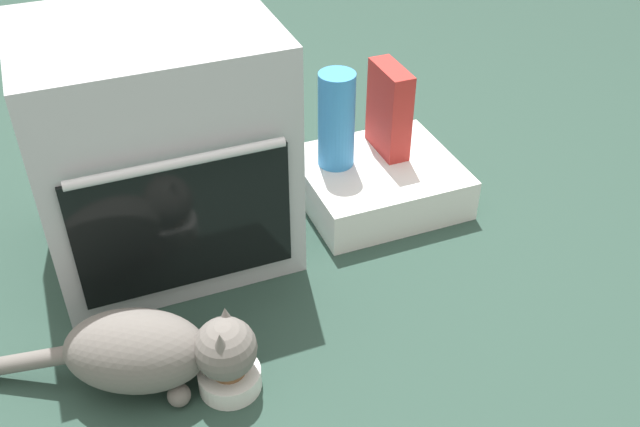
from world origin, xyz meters
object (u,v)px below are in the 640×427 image
Objects in this scene: pantry_cabinet at (378,182)px; food_bowl at (230,377)px; oven at (159,146)px; cereal_box at (389,110)px; cat at (152,351)px; water_bottle at (336,120)px.

pantry_cabinet reaches higher than food_bowl.
cereal_box is (0.71, 0.05, -0.06)m from oven.
pantry_cabinet is (0.65, -0.02, -0.27)m from oven.
cat reaches higher than pantry_cabinet.
pantry_cabinet is at bearing -129.09° from cereal_box.
oven is 0.57m from cat.
water_bottle is (-0.12, 0.06, 0.22)m from pantry_cabinet.
cat is (-0.80, -0.48, 0.05)m from pantry_cabinet.
pantry_cabinet is 1.69× the size of cereal_box.
food_bowl is 0.49× the size of water_bottle.
food_bowl is 0.23× the size of cat.
cereal_box is (0.18, 0.02, -0.01)m from water_bottle.
water_bottle is (0.52, 0.61, 0.25)m from food_bowl.
cereal_box reaches higher than food_bowl.
oven is at bearing 90.61° from food_bowl.
oven is at bearing -176.03° from cereal_box.
water_bottle is at bearing 3.67° from oven.
cereal_box reaches higher than cat.
oven is at bearing -176.33° from water_bottle.
cereal_box is at bearing 4.84° from water_bottle.
cat is 0.88m from water_bottle.
food_bowl is at bearing -130.51° from water_bottle.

